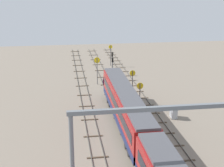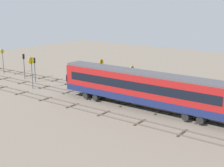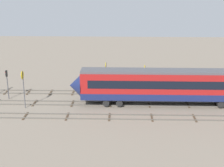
{
  "view_description": "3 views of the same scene",
  "coord_description": "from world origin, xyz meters",
  "px_view_note": "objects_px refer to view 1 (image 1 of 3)",
  "views": [
    {
      "loc": [
        -46.39,
        7.9,
        18.64
      ],
      "look_at": [
        3.21,
        0.57,
        3.37
      ],
      "focal_mm": 54.31,
      "sensor_mm": 36.0,
      "label": 1
    },
    {
      "loc": [
        -27.14,
        35.34,
        13.5
      ],
      "look_at": [
        -0.23,
        -0.43,
        2.55
      ],
      "focal_mm": 53.12,
      "sensor_mm": 36.0,
      "label": 2
    },
    {
      "loc": [
        1.11,
        43.07,
        16.68
      ],
      "look_at": [
        2.52,
        -1.51,
        2.53
      ],
      "focal_mm": 53.34,
      "sensor_mm": 36.0,
      "label": 3
    }
  ],
  "objects_px": {
    "speed_sign_near_foreground": "(140,94)",
    "speed_sign_distant_end": "(132,82)",
    "speed_sign_far_trackside": "(97,66)",
    "relay_cabinet": "(174,112)",
    "speed_sign_mid_trackside": "(111,52)",
    "signal_light_trackside_departure": "(113,65)",
    "train": "(148,149)",
    "signal_light_trackside_approach": "(112,60)",
    "overhead_gantry": "(164,134)"
  },
  "relations": [
    {
      "from": "speed_sign_near_foreground",
      "to": "speed_sign_distant_end",
      "type": "distance_m",
      "value": 5.55
    },
    {
      "from": "speed_sign_near_foreground",
      "to": "signal_light_trackside_departure",
      "type": "xyz_separation_m",
      "value": [
        19.6,
        0.97,
        -0.43
      ]
    },
    {
      "from": "speed_sign_far_trackside",
      "to": "train",
      "type": "bearing_deg",
      "value": -176.82
    },
    {
      "from": "speed_sign_far_trackside",
      "to": "signal_light_trackside_approach",
      "type": "distance_m",
      "value": 7.79
    },
    {
      "from": "speed_sign_mid_trackside",
      "to": "signal_light_trackside_departure",
      "type": "height_order",
      "value": "speed_sign_mid_trackside"
    },
    {
      "from": "speed_sign_near_foreground",
      "to": "speed_sign_mid_trackside",
      "type": "distance_m",
      "value": 30.26
    },
    {
      "from": "speed_sign_far_trackside",
      "to": "relay_cabinet",
      "type": "distance_m",
      "value": 20.02
    },
    {
      "from": "signal_light_trackside_departure",
      "to": "relay_cabinet",
      "type": "xyz_separation_m",
      "value": [
        -21.05,
        -5.59,
        -1.98
      ]
    },
    {
      "from": "signal_light_trackside_departure",
      "to": "signal_light_trackside_approach",
      "type": "bearing_deg",
      "value": -7.15
    },
    {
      "from": "signal_light_trackside_approach",
      "to": "relay_cabinet",
      "type": "xyz_separation_m",
      "value": [
        -24.46,
        -5.16,
        -2.16
      ]
    },
    {
      "from": "speed_sign_far_trackside",
      "to": "speed_sign_mid_trackside",
      "type": "bearing_deg",
      "value": -17.86
    },
    {
      "from": "overhead_gantry",
      "to": "speed_sign_mid_trackside",
      "type": "xyz_separation_m",
      "value": [
        50.07,
        -2.75,
        -3.5
      ]
    },
    {
      "from": "train",
      "to": "overhead_gantry",
      "type": "distance_m",
      "value": 6.18
    },
    {
      "from": "train",
      "to": "speed_sign_mid_trackside",
      "type": "height_order",
      "value": "train"
    },
    {
      "from": "speed_sign_mid_trackside",
      "to": "signal_light_trackside_departure",
      "type": "distance_m",
      "value": 10.72
    },
    {
      "from": "train",
      "to": "speed_sign_mid_trackside",
      "type": "distance_m",
      "value": 45.37
    },
    {
      "from": "speed_sign_distant_end",
      "to": "relay_cabinet",
      "type": "relative_size",
      "value": 3.18
    },
    {
      "from": "speed_sign_near_foreground",
      "to": "signal_light_trackside_departure",
      "type": "bearing_deg",
      "value": 2.85
    },
    {
      "from": "speed_sign_far_trackside",
      "to": "signal_light_trackside_departure",
      "type": "relative_size",
      "value": 1.21
    },
    {
      "from": "signal_light_trackside_departure",
      "to": "speed_sign_far_trackside",
      "type": "bearing_deg",
      "value": 134.72
    },
    {
      "from": "speed_sign_near_foreground",
      "to": "signal_light_trackside_departure",
      "type": "height_order",
      "value": "speed_sign_near_foreground"
    },
    {
      "from": "signal_light_trackside_departure",
      "to": "relay_cabinet",
      "type": "distance_m",
      "value": 21.87
    },
    {
      "from": "speed_sign_mid_trackside",
      "to": "speed_sign_distant_end",
      "type": "bearing_deg",
      "value": 179.84
    },
    {
      "from": "signal_light_trackside_approach",
      "to": "relay_cabinet",
      "type": "bearing_deg",
      "value": -168.09
    },
    {
      "from": "train",
      "to": "speed_sign_near_foreground",
      "type": "distance_m",
      "value": 15.26
    },
    {
      "from": "speed_sign_near_foreground",
      "to": "signal_light_trackside_departure",
      "type": "distance_m",
      "value": 19.63
    },
    {
      "from": "speed_sign_distant_end",
      "to": "relay_cabinet",
      "type": "xyz_separation_m",
      "value": [
        -7.0,
        -4.53,
        -2.59
      ]
    },
    {
      "from": "speed_sign_distant_end",
      "to": "signal_light_trackside_approach",
      "type": "relative_size",
      "value": 1.16
    },
    {
      "from": "train",
      "to": "signal_light_trackside_approach",
      "type": "relative_size",
      "value": 11.02
    },
    {
      "from": "train",
      "to": "relay_cabinet",
      "type": "xyz_separation_m",
      "value": [
        13.57,
        -7.25,
        -1.82
      ]
    },
    {
      "from": "overhead_gantry",
      "to": "relay_cabinet",
      "type": "xyz_separation_m",
      "value": [
        18.36,
        -7.22,
        -5.73
      ]
    },
    {
      "from": "speed_sign_near_foreground",
      "to": "speed_sign_mid_trackside",
      "type": "height_order",
      "value": "speed_sign_near_foreground"
    },
    {
      "from": "relay_cabinet",
      "to": "signal_light_trackside_approach",
      "type": "bearing_deg",
      "value": 11.91
    },
    {
      "from": "speed_sign_distant_end",
      "to": "signal_light_trackside_departure",
      "type": "relative_size",
      "value": 1.24
    },
    {
      "from": "overhead_gantry",
      "to": "speed_sign_distant_end",
      "type": "distance_m",
      "value": 25.69
    },
    {
      "from": "speed_sign_mid_trackside",
      "to": "speed_sign_distant_end",
      "type": "distance_m",
      "value": 24.72
    },
    {
      "from": "speed_sign_mid_trackside",
      "to": "signal_light_trackside_approach",
      "type": "height_order",
      "value": "speed_sign_mid_trackside"
    },
    {
      "from": "overhead_gantry",
      "to": "speed_sign_near_foreground",
      "type": "relative_size",
      "value": 3.18
    },
    {
      "from": "speed_sign_mid_trackside",
      "to": "speed_sign_distant_end",
      "type": "relative_size",
      "value": 0.9
    },
    {
      "from": "signal_light_trackside_approach",
      "to": "signal_light_trackside_departure",
      "type": "height_order",
      "value": "signal_light_trackside_approach"
    },
    {
      "from": "train",
      "to": "signal_light_trackside_approach",
      "type": "bearing_deg",
      "value": -3.14
    },
    {
      "from": "speed_sign_near_foreground",
      "to": "speed_sign_far_trackside",
      "type": "height_order",
      "value": "speed_sign_far_trackside"
    },
    {
      "from": "speed_sign_distant_end",
      "to": "signal_light_trackside_departure",
      "type": "distance_m",
      "value": 14.11
    },
    {
      "from": "speed_sign_mid_trackside",
      "to": "speed_sign_far_trackside",
      "type": "relative_size",
      "value": 0.92
    },
    {
      "from": "signal_light_trackside_approach",
      "to": "overhead_gantry",
      "type": "bearing_deg",
      "value": 177.25
    },
    {
      "from": "speed_sign_far_trackside",
      "to": "signal_light_trackside_approach",
      "type": "bearing_deg",
      "value": -29.43
    },
    {
      "from": "overhead_gantry",
      "to": "speed_sign_far_trackside",
      "type": "relative_size",
      "value": 3.05
    },
    {
      "from": "speed_sign_far_trackside",
      "to": "relay_cabinet",
      "type": "xyz_separation_m",
      "value": [
        -17.69,
        -8.98,
        -2.66
      ]
    },
    {
      "from": "speed_sign_mid_trackside",
      "to": "relay_cabinet",
      "type": "distance_m",
      "value": 32.1
    },
    {
      "from": "speed_sign_far_trackside",
      "to": "signal_light_trackside_approach",
      "type": "height_order",
      "value": "speed_sign_far_trackside"
    }
  ]
}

